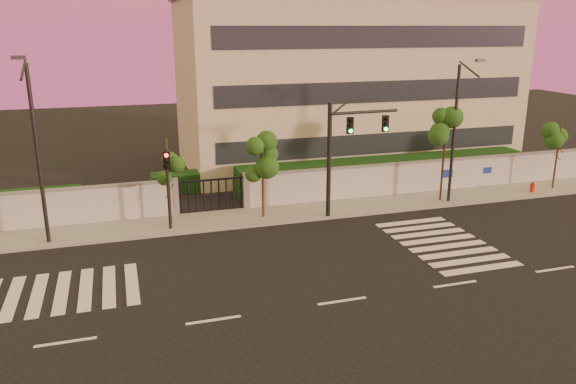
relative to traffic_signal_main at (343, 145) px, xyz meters
The scene contains 15 objects.
ground 10.76m from the traffic_signal_main, 112.15° to the right, with size 120.00×120.00×0.00m, color black.
sidewalk 5.61m from the traffic_signal_main, 161.33° to the left, with size 60.00×3.00×0.15m, color gray.
perimeter_wall 5.46m from the traffic_signal_main, 142.83° to the left, with size 60.00×0.36×2.20m.
hedge_row 6.89m from the traffic_signal_main, 115.19° to the left, with size 41.00×4.25×1.80m.
institutional_building 13.95m from the traffic_signal_main, 67.66° to the left, with size 24.40×12.40×12.25m.
road_markings 8.64m from the traffic_signal_main, 134.29° to the right, with size 57.00×7.62×0.02m.
street_tree_c 9.27m from the traffic_signal_main, behind, with size 1.43×1.14×4.71m.
street_tree_d 4.38m from the traffic_signal_main, 167.48° to the left, with size 1.62×1.29×4.52m.
street_tree_e 6.77m from the traffic_signal_main, ahead, with size 1.56×1.24×5.45m.
street_tree_f 15.09m from the traffic_signal_main, ahead, with size 1.53×1.21×4.22m.
traffic_signal_main is the anchor object (origin of this frame).
traffic_signal_secondary 9.40m from the traffic_signal_main, behind, with size 0.34×0.33×4.34m.
streetlight_west 15.15m from the traffic_signal_main, behind, with size 0.54×2.17×9.03m.
streetlight_east 7.09m from the traffic_signal_main, ahead, with size 0.51×2.05×8.51m.
fire_hydrant 13.62m from the traffic_signal_main, ahead, with size 0.32×0.31×0.82m.
Camera 1 is at (-7.73, -18.05, 10.20)m, focal length 35.00 mm.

